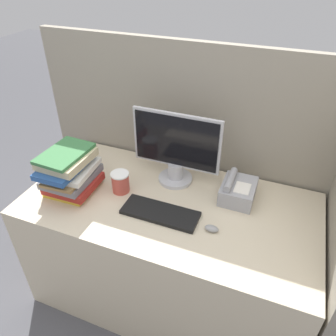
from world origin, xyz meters
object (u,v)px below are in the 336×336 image
at_px(monitor, 176,151).
at_px(mouse, 212,228).
at_px(coffee_cup, 120,182).
at_px(book_stack, 70,172).
at_px(keyboard, 160,213).
at_px(desk_telephone, 238,190).

relative_size(monitor, mouse, 7.34).
height_order(coffee_cup, book_stack, book_stack).
relative_size(monitor, book_stack, 1.54).
relative_size(keyboard, desk_telephone, 1.83).
bearing_deg(keyboard, monitor, 96.04).
xyz_separation_m(keyboard, coffee_cup, (-0.27, 0.09, 0.05)).
distance_m(mouse, coffee_cup, 0.54).
height_order(monitor, book_stack, monitor).
bearing_deg(keyboard, desk_telephone, 39.14).
distance_m(mouse, book_stack, 0.78).
distance_m(keyboard, coffee_cup, 0.29).
bearing_deg(desk_telephone, coffee_cup, -164.03).
xyz_separation_m(monitor, coffee_cup, (-0.23, -0.20, -0.13)).
bearing_deg(coffee_cup, book_stack, -160.59).
height_order(coffee_cup, desk_telephone, desk_telephone).
xyz_separation_m(mouse, coffee_cup, (-0.53, 0.11, 0.04)).
bearing_deg(coffee_cup, mouse, -11.47).
relative_size(mouse, coffee_cup, 0.58).
xyz_separation_m(coffee_cup, desk_telephone, (0.59, 0.17, -0.01)).
bearing_deg(mouse, coffee_cup, 168.53).
distance_m(monitor, mouse, 0.46).
bearing_deg(desk_telephone, keyboard, -140.86).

